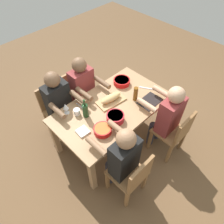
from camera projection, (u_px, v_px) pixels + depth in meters
ground_plane at (112, 138)px, 3.35m from camera, size 8.00×8.00×0.00m
dining_table at (112, 111)px, 2.87m from camera, size 1.61×0.92×0.74m
chair_far_right at (132, 175)px, 2.42m from camera, size 0.40×0.40×0.85m
diner_far_right at (122, 156)px, 2.34m from camera, size 0.41×0.53×1.20m
chair_near_right at (56, 106)px, 3.15m from camera, size 0.40×0.40×0.85m
diner_near_right at (60, 103)px, 2.90m from camera, size 0.41×0.53×1.20m
chair_far_left at (175, 132)px, 2.83m from camera, size 0.40×0.40×0.85m
diner_far_left at (167, 115)px, 2.76m from camera, size 0.41×0.53×1.20m
chair_near_center at (78, 93)px, 3.36m from camera, size 0.40×0.40×0.85m
diner_near_center at (84, 88)px, 3.11m from camera, size 0.41×0.53×1.20m
serving_bowl_greens at (115, 117)px, 2.60m from camera, size 0.23×0.23×0.10m
serving_bowl_pasta at (122, 81)px, 3.08m from camera, size 0.25×0.25×0.08m
serving_bowl_fruit at (103, 130)px, 2.49m from camera, size 0.22×0.22×0.07m
cutting_board at (111, 101)px, 2.86m from camera, size 0.42×0.27×0.02m
bread_loaf at (111, 98)px, 2.82m from camera, size 0.33×0.15×0.09m
wine_bottle at (85, 110)px, 2.61m from camera, size 0.08×0.08×0.29m
beer_bottle at (136, 94)px, 2.80m from camera, size 0.06×0.06×0.22m
wine_glass at (66, 107)px, 2.64m from camera, size 0.08×0.08×0.17m
fork_far_right at (95, 146)px, 2.38m from camera, size 0.03×0.17×0.01m
cup_near_right at (77, 112)px, 2.68m from camera, size 0.08×0.08×0.09m
fork_near_right at (81, 106)px, 2.80m from camera, size 0.02×0.17×0.01m
placemat_far_left at (150, 101)px, 2.86m from camera, size 0.32×0.23×0.01m
carving_knife at (147, 88)px, 3.04m from camera, size 0.13×0.21×0.01m
napkin_stack at (83, 131)px, 2.51m from camera, size 0.15×0.15×0.02m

